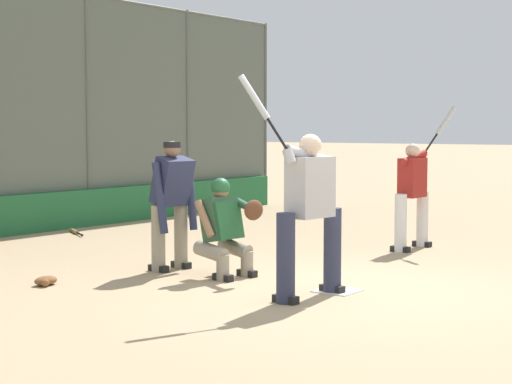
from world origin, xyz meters
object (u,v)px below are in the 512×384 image
at_px(umpire_home, 172,201).
at_px(spare_bat_near_backstop, 75,232).
at_px(fielding_glove_on_dirt, 46,281).
at_px(batter_on_deck, 413,192).
at_px(catcher_behind_plate, 225,226).
at_px(batter_at_plate, 309,209).

relative_size(umpire_home, spare_bat_near_backstop, 2.07).
bearing_deg(fielding_glove_on_dirt, batter_on_deck, 158.31).
height_order(catcher_behind_plate, spare_bat_near_backstop, catcher_behind_plate).
bearing_deg(fielding_glove_on_dirt, batter_at_plate, 112.99).
height_order(umpire_home, fielding_glove_on_dirt, umpire_home).
xyz_separation_m(batter_at_plate, catcher_behind_plate, (-0.46, -1.48, -0.32)).
bearing_deg(batter_at_plate, batter_on_deck, -162.80).
height_order(batter_on_deck, spare_bat_near_backstop, batter_on_deck).
relative_size(catcher_behind_plate, batter_on_deck, 0.56).
xyz_separation_m(batter_at_plate, fielding_glove_on_dirt, (1.18, -2.77, -0.89)).
bearing_deg(umpire_home, fielding_glove_on_dirt, -9.19).
bearing_deg(batter_on_deck, catcher_behind_plate, 168.67).
xyz_separation_m(batter_at_plate, umpire_home, (-0.46, -2.33, -0.07)).
xyz_separation_m(batter_on_deck, spare_bat_near_backstop, (1.68, -5.41, -0.81)).
xyz_separation_m(batter_on_deck, fielding_glove_on_dirt, (5.11, -2.03, -0.79)).
bearing_deg(batter_on_deck, spare_bat_near_backstop, 108.00).
height_order(batter_at_plate, spare_bat_near_backstop, batter_at_plate).
distance_m(batter_on_deck, spare_bat_near_backstop, 5.72).
height_order(catcher_behind_plate, batter_on_deck, batter_on_deck).
bearing_deg(umpire_home, spare_bat_near_backstop, -109.06).
relative_size(batter_at_plate, catcher_behind_plate, 1.96).
distance_m(umpire_home, spare_bat_near_backstop, 4.31).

